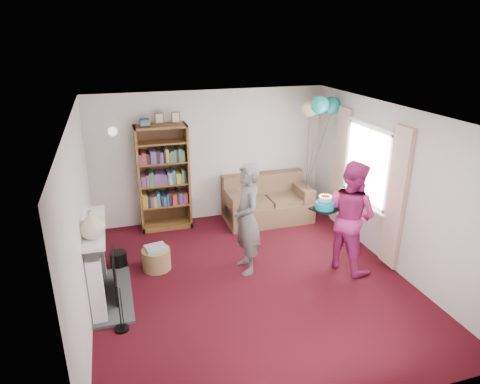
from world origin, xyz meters
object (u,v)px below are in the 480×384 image
object	(u,v)px
person_striped	(247,219)
sofa	(267,203)
birthday_cake	(325,205)
person_magenta	(350,216)
bookcase	(163,178)

from	to	relation	value
person_striped	sofa	bearing A→B (deg)	151.88
person_striped	birthday_cake	world-z (taller)	person_striped
person_magenta	birthday_cake	world-z (taller)	person_magenta
person_striped	bookcase	bearing A→B (deg)	-152.23
birthday_cake	bookcase	bearing A→B (deg)	132.07
bookcase	birthday_cake	bearing A→B (deg)	-47.93
bookcase	sofa	bearing A→B (deg)	-6.85
sofa	person_striped	distance (m)	2.05
person_magenta	bookcase	bearing A→B (deg)	24.28
sofa	birthday_cake	bearing A→B (deg)	-86.41
bookcase	person_striped	bearing A→B (deg)	-63.34
person_magenta	birthday_cake	distance (m)	0.49
birthday_cake	person_striped	bearing A→B (deg)	162.58
person_striped	person_magenta	xyz separation A→B (m)	(1.53, -0.37, 0.01)
bookcase	person_striped	size ratio (longest dim) A/B	1.25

